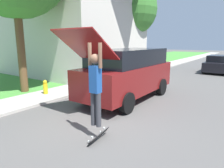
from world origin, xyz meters
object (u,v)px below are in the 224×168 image
at_px(suv_parked, 128,72).
at_px(fire_hydrant, 45,87).
at_px(car_down_street, 219,64).
at_px(skateboarder, 95,84).
at_px(skateboard, 98,136).
at_px(lawn_tree_far, 131,10).

xyz_separation_m(suv_parked, fire_hydrant, (-3.31, -1.76, -0.76)).
xyz_separation_m(car_down_street, skateboarder, (-0.79, -14.44, 0.76)).
relative_size(car_down_street, skateboard, 4.82).
bearing_deg(fire_hydrant, skateboard, -21.96).
bearing_deg(fire_hydrant, skateboarder, -21.76).
distance_m(skateboard, fire_hydrant, 5.03).
bearing_deg(skateboard, fire_hydrant, 158.04).
relative_size(suv_parked, fire_hydrant, 8.86).
height_order(lawn_tree_far, car_down_street, lawn_tree_far).
bearing_deg(car_down_street, lawn_tree_far, -144.42).
height_order(car_down_street, skateboarder, skateboarder).
xyz_separation_m(suv_parked, car_down_street, (2.01, 10.87, -0.51)).
distance_m(lawn_tree_far, car_down_street, 8.32).
height_order(suv_parked, fire_hydrant, suv_parked).
bearing_deg(fire_hydrant, car_down_street, 67.16).
xyz_separation_m(lawn_tree_far, fire_hydrant, (0.53, -8.44, -4.43)).
bearing_deg(car_down_street, suv_parked, -100.45).
bearing_deg(skateboarder, skateboard, -28.96).
distance_m(lawn_tree_far, suv_parked, 8.54).
xyz_separation_m(skateboarder, skateboard, (0.12, -0.07, -1.31)).
distance_m(car_down_street, skateboarder, 14.48).
distance_m(skateboarder, fire_hydrant, 4.98).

